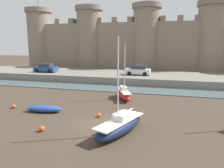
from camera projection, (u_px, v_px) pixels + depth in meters
ground_plane at (101, 125)px, 17.62m from camera, size 160.00×160.00×0.00m
water_channel at (131, 89)px, 30.63m from camera, size 80.00×4.50×0.10m
quay_road at (138, 78)px, 37.40m from camera, size 63.27×10.00×1.23m
castle at (146, 42)px, 46.52m from camera, size 57.49×6.23×17.45m
rowboat_near_channel_left at (44, 109)px, 20.79m from camera, size 3.66×1.55×0.67m
sailboat_midflat_left at (124, 94)px, 25.53m from camera, size 2.84×4.46×6.33m
sailboat_midflat_centre at (120, 126)px, 15.73m from camera, size 3.32×5.63×6.97m
mooring_buoy_off_centre at (14, 106)px, 22.04m from camera, size 0.39×0.39×0.39m
mooring_buoy_near_shore at (99, 115)px, 19.39m from camera, size 0.38×0.38×0.38m
mooring_buoy_near_channel at (42, 129)px, 16.28m from camera, size 0.42×0.42×0.42m
car_quay_centre_west at (138, 70)px, 36.12m from camera, size 4.12×1.92×1.62m
car_quay_centre_east at (46, 68)px, 39.57m from camera, size 4.12×1.92×1.62m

